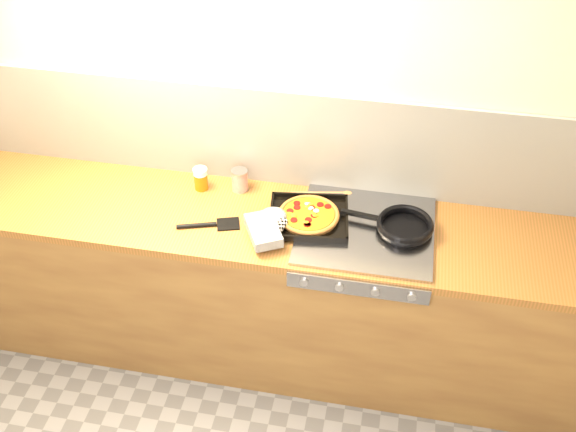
% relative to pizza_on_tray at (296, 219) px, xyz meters
% --- Properties ---
extents(room_shell, '(3.20, 3.20, 3.20)m').
position_rel_pizza_on_tray_xyz_m(room_shell, '(-0.14, 0.31, 0.21)').
color(room_shell, white).
rests_on(room_shell, ground).
extents(counter_run, '(3.20, 0.62, 0.90)m').
position_rel_pizza_on_tray_xyz_m(counter_run, '(-0.14, 0.02, -0.49)').
color(counter_run, olive).
rests_on(counter_run, ground).
extents(stovetop, '(0.60, 0.56, 0.02)m').
position_rel_pizza_on_tray_xyz_m(stovetop, '(0.31, 0.02, -0.04)').
color(stovetop, '#929297').
rests_on(stovetop, counter_run).
extents(pizza_on_tray, '(0.48, 0.45, 0.06)m').
position_rel_pizza_on_tray_xyz_m(pizza_on_tray, '(0.00, 0.00, 0.00)').
color(pizza_on_tray, black).
rests_on(pizza_on_tray, stovetop).
extents(frying_pan, '(0.43, 0.28, 0.04)m').
position_rel_pizza_on_tray_xyz_m(frying_pan, '(0.48, 0.04, -0.00)').
color(frying_pan, black).
rests_on(frying_pan, stovetop).
extents(tomato_can, '(0.08, 0.08, 0.11)m').
position_rel_pizza_on_tray_xyz_m(tomato_can, '(-0.31, 0.21, 0.02)').
color(tomato_can, maroon).
rests_on(tomato_can, counter_run).
extents(juice_glass, '(0.07, 0.07, 0.11)m').
position_rel_pizza_on_tray_xyz_m(juice_glass, '(-0.50, 0.19, 0.02)').
color(juice_glass, '#D05F0C').
rests_on(juice_glass, counter_run).
extents(wooden_spoon, '(0.30, 0.08, 0.02)m').
position_rel_pizza_on_tray_xyz_m(wooden_spoon, '(0.11, 0.25, -0.03)').
color(wooden_spoon, '#996840').
rests_on(wooden_spoon, counter_run).
extents(black_spatula, '(0.28, 0.13, 0.02)m').
position_rel_pizza_on_tray_xyz_m(black_spatula, '(-0.38, -0.08, -0.03)').
color(black_spatula, black).
rests_on(black_spatula, counter_run).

